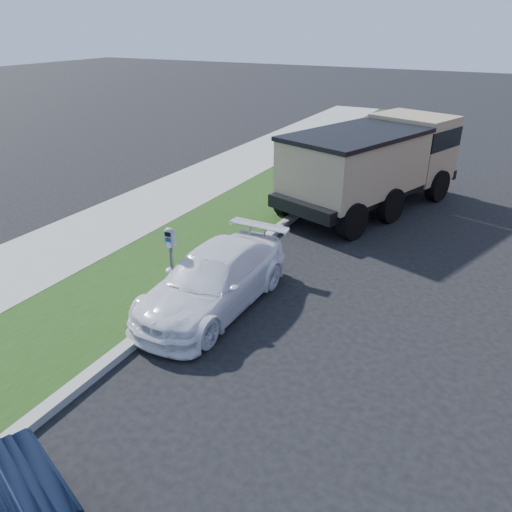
% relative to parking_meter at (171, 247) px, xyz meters
% --- Properties ---
extents(ground, '(120.00, 120.00, 0.00)m').
position_rel_parking_meter_xyz_m(ground, '(2.92, -0.06, -1.27)').
color(ground, black).
rests_on(ground, ground).
extents(streetside, '(6.12, 50.00, 0.15)m').
position_rel_parking_meter_xyz_m(streetside, '(-2.65, 1.94, -1.20)').
color(streetside, gray).
rests_on(streetside, ground).
extents(parking_meter, '(0.23, 0.16, 1.55)m').
position_rel_parking_meter_xyz_m(parking_meter, '(0.00, 0.00, 0.00)').
color(parking_meter, '#3F4247').
rests_on(parking_meter, ground).
extents(white_wagon, '(1.84, 4.32, 1.24)m').
position_rel_parking_meter_xyz_m(white_wagon, '(0.89, 0.21, -0.65)').
color(white_wagon, white).
rests_on(white_wagon, ground).
extents(dump_truck, '(4.57, 7.26, 2.68)m').
position_rel_parking_meter_xyz_m(dump_truck, '(2.12, 8.06, 0.24)').
color(dump_truck, black).
rests_on(dump_truck, ground).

